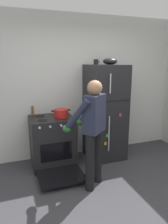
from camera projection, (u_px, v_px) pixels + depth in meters
ground at (122, 212)px, 2.65m from camera, size 8.00×8.00×0.00m
kitchen_wall_back at (75, 87)px, 4.11m from camera, size 6.00×0.10×2.70m
refrigerator at (105, 112)px, 4.03m from camera, size 0.68×0.72×1.79m
stove_range at (53, 142)px, 3.78m from camera, size 0.76×1.21×0.89m
person_cook at (92, 125)px, 3.02m from camera, size 0.64×0.67×1.60m
red_pot at (61, 113)px, 3.68m from camera, size 0.34×0.24×0.14m
coffee_mug at (96, 62)px, 3.79m from camera, size 0.11×0.08×0.10m
pepper_mill at (33, 111)px, 3.76m from camera, size 0.05×0.05×0.18m
mixing_bowl at (110, 61)px, 3.83m from camera, size 0.26×0.26×0.12m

